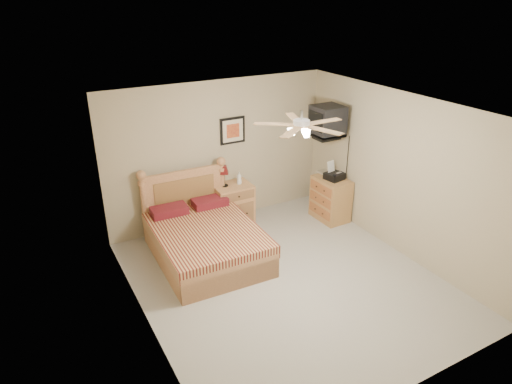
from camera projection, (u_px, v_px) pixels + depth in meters
floor at (287, 281)px, 6.56m from camera, size 4.50×4.50×0.00m
ceiling at (293, 110)px, 5.53m from camera, size 4.00×4.50×0.04m
wall_back at (218, 153)px, 7.84m from camera, size 4.00×0.04×2.50m
wall_front at (420, 294)px, 4.25m from camera, size 4.00×0.04×2.50m
wall_left at (141, 240)px, 5.16m from camera, size 0.04×4.50×2.50m
wall_right at (400, 175)px, 6.93m from camera, size 0.04×4.50×2.50m
bed at (206, 222)px, 6.86m from camera, size 1.54×1.98×1.25m
nightstand at (233, 204)px, 8.07m from camera, size 0.67×0.51×0.71m
table_lamp at (224, 176)px, 7.82m from camera, size 0.25×0.25×0.37m
lotion_bottle at (239, 178)px, 7.92m from camera, size 0.10×0.10×0.23m
framed_picture at (233, 131)px, 7.79m from camera, size 0.46×0.04×0.46m
dresser at (331, 199)px, 8.18m from camera, size 0.47×0.67×0.78m
fax_machine at (335, 171)px, 7.93m from camera, size 0.35×0.36×0.31m
magazine_lower at (321, 174)px, 8.17m from camera, size 0.24×0.30×0.03m
magazine_upper at (321, 173)px, 8.17m from camera, size 0.19×0.26×0.02m
wall_tv at (335, 121)px, 7.66m from camera, size 0.56×0.46×0.58m
ceiling_fan at (301, 125)px, 5.43m from camera, size 1.14×1.14×0.28m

